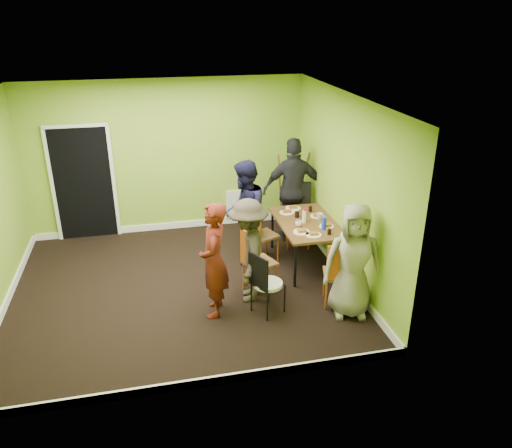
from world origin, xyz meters
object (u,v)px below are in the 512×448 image
Objects in this scene: thermos at (304,216)px; orange_bottle at (304,215)px; dining_table at (307,225)px; person_back_end at (294,190)px; chair_left_far at (260,231)px; blue_bottle at (324,223)px; chair_front_end at (340,271)px; person_left_far at (245,213)px; easel at (291,192)px; person_front_end at (353,261)px; person_standing at (214,260)px; person_left_near at (248,251)px; chair_bentwood at (265,281)px; chair_left_near at (255,258)px; chair_back_end at (298,201)px.

thermos reaches higher than orange_bottle.
dining_table is 0.80× the size of person_back_end.
dining_table is at bearing 51.08° from chair_left_far.
chair_left_far is at bearing 146.29° from blue_bottle.
chair_front_end is 4.78× the size of thermos.
thermos reaches higher than blue_bottle.
easel is at bearing 149.63° from person_left_far.
chair_left_far is at bearing 129.43° from person_front_end.
orange_bottle is at bearing 64.13° from chair_left_far.
person_standing is 0.87× the size of person_back_end.
chair_left_far is at bearing 170.36° from person_left_near.
person_standing is (-0.66, 0.17, 0.30)m from chair_bentwood.
chair_bentwood reaches higher than dining_table.
chair_front_end is 0.61× the size of person_standing.
thermos is (-0.20, -1.40, 0.10)m from easel.
chair_left_far reaches higher than dining_table.
thermos is (-0.05, -0.01, 0.16)m from dining_table.
person_standing reaches higher than chair_front_end.
easel is 0.94× the size of person_front_end.
chair_left_far is 0.98m from chair_left_near.
person_front_end reaches higher than chair_bentwood.
dining_table is 0.93× the size of person_standing.
chair_front_end is at bearing 96.52° from person_back_end.
person_back_end reaches higher than thermos.
person_left_far reaches higher than blue_bottle.
person_left_near is (0.53, 0.27, -0.05)m from person_standing.
chair_front_end is (-0.07, -2.20, -0.21)m from chair_back_end.
chair_bentwood is 1.79m from orange_bottle.
chair_bentwood is at bearing 71.75° from person_back_end.
chair_back_end is 2.66m from person_standing.
dining_table is 1.64m from chair_bentwood.
blue_bottle is 0.13× the size of person_standing.
dining_table is at bearing -96.19° from easel.
chair_bentwood is 10.65× the size of orange_bottle.
blue_bottle is (1.16, 0.94, 0.34)m from chair_bentwood.
chair_front_end is at bearing 129.47° from person_front_end.
person_left_far is at bearing 39.65° from chair_back_end.
thermos is 1.53m from person_front_end.
easel is at bearing -94.12° from person_back_end.
chair_left_far is 0.98× the size of chair_front_end.
person_front_end is (0.03, -2.40, 0.04)m from chair_back_end.
person_left_far is at bearing 148.58° from chair_bentwood.
thermos is at bearing 92.12° from chair_back_end.
dining_table is 0.99× the size of person_left_near.
person_back_end reaches higher than dining_table.
chair_left_far is 0.64× the size of person_left_near.
thermos is 0.39m from blue_bottle.
chair_front_end is at bearing -85.80° from thermos.
chair_bentwood is (-0.28, -1.52, -0.03)m from chair_left_far.
blue_bottle is at bearing 99.13° from chair_front_end.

